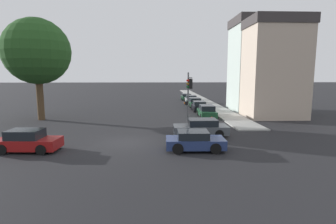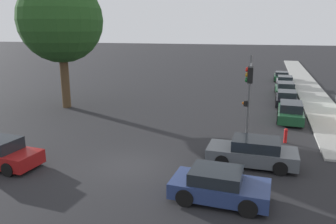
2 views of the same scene
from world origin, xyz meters
name	(u,v)px [view 1 (image 1 of 2)]	position (x,y,z in m)	size (l,w,h in m)	color
ground_plane	(126,143)	(0.00, 0.00, 0.00)	(300.00, 300.00, 0.00)	black
sidewalk_strip	(200,99)	(11.02, 33.56, 0.06)	(2.95, 60.00, 0.13)	#9E9E99
rowhouse_backdrop	(264,66)	(16.08, 14.52, 6.10)	(6.99, 11.70, 12.60)	#BCA893
street_tree	(37,52)	(-10.60, 10.39, 7.46)	(7.07, 7.07, 11.03)	#4C3823
traffic_signal	(189,90)	(5.35, 5.69, 3.58)	(0.63, 2.13, 5.22)	#515456
crossing_car_0	(195,141)	(4.83, -2.13, 0.64)	(3.93, 2.10, 1.31)	navy
crossing_car_1	(201,128)	(5.93, 1.96, 0.67)	(4.44, 2.05, 1.40)	#4C5156
crossing_car_2	(28,141)	(-6.19, -1.92, 0.68)	(4.11, 2.03, 1.45)	maroon
parked_car_0	(207,111)	(8.22, 11.49, 0.67)	(2.00, 4.73, 1.44)	#194728
parked_car_1	(199,106)	(8.15, 16.82, 0.64)	(1.91, 4.16, 1.37)	black
parked_car_2	(194,102)	(8.22, 21.88, 0.67)	(2.08, 4.80, 1.41)	#194728
parked_car_3	(191,99)	(8.36, 27.28, 0.66)	(1.97, 4.48, 1.37)	#B7B7BC
parked_car_4	(186,97)	(8.12, 32.55, 0.61)	(1.92, 3.88, 1.26)	#194728
fire_hydrant	(212,121)	(7.67, 5.99, 0.49)	(0.22, 0.22, 0.92)	red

